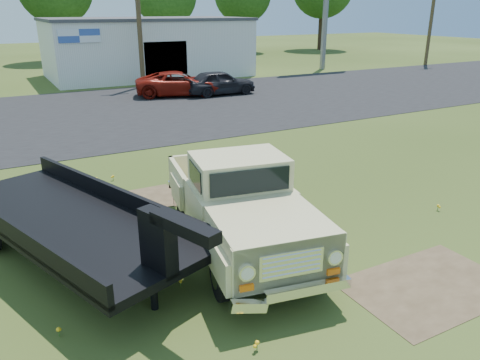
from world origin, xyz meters
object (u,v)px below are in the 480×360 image
vintage_pickup_truck (239,202)px  red_pickup (179,84)px  dark_sedan (220,83)px  flatbed_trailer (67,214)px

vintage_pickup_truck → red_pickup: bearing=82.3°
dark_sedan → flatbed_trailer: bearing=146.5°
vintage_pickup_truck → red_pickup: size_ratio=1.13×
red_pickup → dark_sedan: dark_sedan is taller
red_pickup → dark_sedan: size_ratio=1.19×
vintage_pickup_truck → red_pickup: vintage_pickup_truck is taller
vintage_pickup_truck → dark_sedan: vintage_pickup_truck is taller
flatbed_trailer → red_pickup: bearing=42.0°
vintage_pickup_truck → dark_sedan: (7.84, 16.92, -0.31)m
vintage_pickup_truck → flatbed_trailer: vintage_pickup_truck is taller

